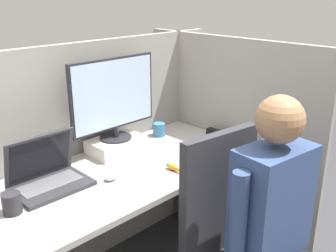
{
  "coord_description": "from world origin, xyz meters",
  "views": [
    {
      "loc": [
        -1.1,
        -1.14,
        1.67
      ],
      "look_at": [
        0.21,
        0.17,
        1.0
      ],
      "focal_mm": 42.0,
      "sensor_mm": 36.0,
      "label": 1
    }
  ],
  "objects_px": {
    "laptop": "(48,177)",
    "stapler": "(216,134)",
    "person": "(282,219)",
    "carrot_toy": "(177,169)",
    "pen_cup": "(12,203)",
    "coffee_mug": "(159,129)",
    "monitor": "(114,97)",
    "paper_box": "(116,145)",
    "office_chair": "(244,246)"
  },
  "relations": [
    {
      "from": "carrot_toy",
      "to": "pen_cup",
      "type": "relative_size",
      "value": 1.36
    },
    {
      "from": "laptop",
      "to": "office_chair",
      "type": "height_order",
      "value": "office_chair"
    },
    {
      "from": "person",
      "to": "coffee_mug",
      "type": "xyz_separation_m",
      "value": [
        0.29,
        1.05,
        0.06
      ]
    },
    {
      "from": "monitor",
      "to": "laptop",
      "type": "xyz_separation_m",
      "value": [
        -0.5,
        -0.11,
        -0.28
      ]
    },
    {
      "from": "paper_box",
      "to": "office_chair",
      "type": "height_order",
      "value": "office_chair"
    },
    {
      "from": "stapler",
      "to": "pen_cup",
      "type": "height_order",
      "value": "pen_cup"
    },
    {
      "from": "stapler",
      "to": "carrot_toy",
      "type": "height_order",
      "value": "stapler"
    },
    {
      "from": "monitor",
      "to": "coffee_mug",
      "type": "bearing_deg",
      "value": 1.2
    },
    {
      "from": "monitor",
      "to": "person",
      "type": "distance_m",
      "value": 1.1
    },
    {
      "from": "monitor",
      "to": "coffee_mug",
      "type": "height_order",
      "value": "monitor"
    },
    {
      "from": "stapler",
      "to": "carrot_toy",
      "type": "bearing_deg",
      "value": -163.08
    },
    {
      "from": "coffee_mug",
      "to": "stapler",
      "type": "bearing_deg",
      "value": -51.96
    },
    {
      "from": "monitor",
      "to": "pen_cup",
      "type": "height_order",
      "value": "monitor"
    },
    {
      "from": "monitor",
      "to": "coffee_mug",
      "type": "distance_m",
      "value": 0.46
    },
    {
      "from": "person",
      "to": "pen_cup",
      "type": "distance_m",
      "value": 1.15
    },
    {
      "from": "monitor",
      "to": "pen_cup",
      "type": "relative_size",
      "value": 5.98
    },
    {
      "from": "carrot_toy",
      "to": "stapler",
      "type": "bearing_deg",
      "value": 16.92
    },
    {
      "from": "carrot_toy",
      "to": "coffee_mug",
      "type": "height_order",
      "value": "coffee_mug"
    },
    {
      "from": "laptop",
      "to": "paper_box",
      "type": "bearing_deg",
      "value": 12.45
    },
    {
      "from": "monitor",
      "to": "stapler",
      "type": "height_order",
      "value": "monitor"
    },
    {
      "from": "paper_box",
      "to": "monitor",
      "type": "height_order",
      "value": "monitor"
    },
    {
      "from": "monitor",
      "to": "carrot_toy",
      "type": "height_order",
      "value": "monitor"
    },
    {
      "from": "office_chair",
      "to": "coffee_mug",
      "type": "relative_size",
      "value": 12.7
    },
    {
      "from": "stapler",
      "to": "coffee_mug",
      "type": "height_order",
      "value": "coffee_mug"
    },
    {
      "from": "coffee_mug",
      "to": "person",
      "type": "bearing_deg",
      "value": -105.23
    },
    {
      "from": "paper_box",
      "to": "monitor",
      "type": "bearing_deg",
      "value": 90.0
    },
    {
      "from": "monitor",
      "to": "coffee_mug",
      "type": "xyz_separation_m",
      "value": [
        0.36,
        0.01,
        -0.29
      ]
    },
    {
      "from": "carrot_toy",
      "to": "person",
      "type": "distance_m",
      "value": 0.6
    },
    {
      "from": "laptop",
      "to": "person",
      "type": "xyz_separation_m",
      "value": [
        0.57,
        -0.93,
        -0.07
      ]
    },
    {
      "from": "office_chair",
      "to": "person",
      "type": "xyz_separation_m",
      "value": [
        0.02,
        -0.16,
        0.21
      ]
    },
    {
      "from": "paper_box",
      "to": "pen_cup",
      "type": "bearing_deg",
      "value": -163.46
    },
    {
      "from": "stapler",
      "to": "office_chair",
      "type": "bearing_deg",
      "value": -131.74
    },
    {
      "from": "laptop",
      "to": "person",
      "type": "height_order",
      "value": "person"
    },
    {
      "from": "laptop",
      "to": "coffee_mug",
      "type": "distance_m",
      "value": 0.86
    },
    {
      "from": "paper_box",
      "to": "pen_cup",
      "type": "distance_m",
      "value": 0.76
    },
    {
      "from": "person",
      "to": "coffee_mug",
      "type": "distance_m",
      "value": 1.09
    },
    {
      "from": "laptop",
      "to": "coffee_mug",
      "type": "height_order",
      "value": "laptop"
    },
    {
      "from": "stapler",
      "to": "person",
      "type": "xyz_separation_m",
      "value": [
        -0.51,
        -0.76,
        -0.04
      ]
    },
    {
      "from": "coffee_mug",
      "to": "pen_cup",
      "type": "height_order",
      "value": "pen_cup"
    },
    {
      "from": "paper_box",
      "to": "person",
      "type": "height_order",
      "value": "person"
    },
    {
      "from": "laptop",
      "to": "person",
      "type": "distance_m",
      "value": 1.09
    },
    {
      "from": "laptop",
      "to": "stapler",
      "type": "height_order",
      "value": "laptop"
    },
    {
      "from": "office_chair",
      "to": "person",
      "type": "bearing_deg",
      "value": -82.63
    },
    {
      "from": "person",
      "to": "paper_box",
      "type": "bearing_deg",
      "value": 93.86
    },
    {
      "from": "stapler",
      "to": "monitor",
      "type": "bearing_deg",
      "value": 154.13
    },
    {
      "from": "person",
      "to": "coffee_mug",
      "type": "relative_size",
      "value": 15.28
    },
    {
      "from": "office_chair",
      "to": "carrot_toy",
      "type": "bearing_deg",
      "value": 89.36
    },
    {
      "from": "carrot_toy",
      "to": "office_chair",
      "type": "bearing_deg",
      "value": -90.64
    },
    {
      "from": "office_chair",
      "to": "coffee_mug",
      "type": "xyz_separation_m",
      "value": [
        0.31,
        0.89,
        0.27
      ]
    },
    {
      "from": "laptop",
      "to": "carrot_toy",
      "type": "xyz_separation_m",
      "value": [
        0.55,
        -0.33,
        -0.03
      ]
    }
  ]
}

